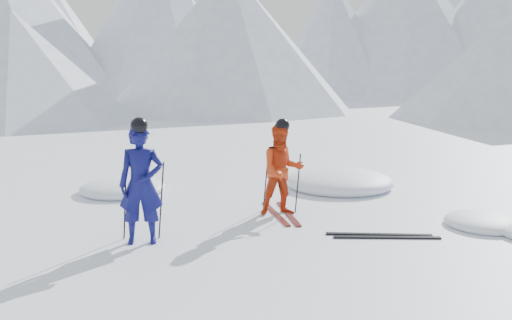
{
  "coord_description": "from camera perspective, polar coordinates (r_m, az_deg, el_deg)",
  "views": [
    {
      "loc": [
        -1.44,
        -8.76,
        2.67
      ],
      "look_at": [
        -1.67,
        0.5,
        1.1
      ],
      "focal_mm": 38.0,
      "sensor_mm": 36.0,
      "label": 1
    }
  ],
  "objects": [
    {
      "name": "pole_blue_left",
      "position": [
        8.73,
        -13.62,
        -4.29
      ],
      "size": [
        0.12,
        0.09,
        1.23
      ],
      "primitive_type": "cylinder",
      "rotation": [
        0.05,
        0.08,
        0.0
      ],
      "color": "black",
      "rests_on": "ground"
    },
    {
      "name": "pole_blue_right",
      "position": [
        8.7,
        -9.94,
        -4.2
      ],
      "size": [
        0.12,
        0.07,
        1.23
      ],
      "primitive_type": "cylinder",
      "rotation": [
        -0.04,
        0.08,
        0.0
      ],
      "color": "black",
      "rests_on": "ground"
    },
    {
      "name": "ground",
      "position": [
        9.27,
        10.37,
        -7.28
      ],
      "size": [
        160.0,
        160.0,
        0.0
      ],
      "primitive_type": "plane",
      "color": "white",
      "rests_on": "ground"
    },
    {
      "name": "pole_red_left",
      "position": [
        10.21,
        1.03,
        -2.32
      ],
      "size": [
        0.11,
        0.09,
        1.11
      ],
      "primitive_type": "cylinder",
      "rotation": [
        0.06,
        0.08,
        0.0
      ],
      "color": "black",
      "rests_on": "ground"
    },
    {
      "name": "ski_loose_a",
      "position": [
        9.06,
        12.8,
        -7.66
      ],
      "size": [
        1.7,
        0.15,
        0.03
      ],
      "primitive_type": "cube",
      "rotation": [
        0.0,
        0.0,
        1.53
      ],
      "color": "black",
      "rests_on": "ground"
    },
    {
      "name": "ski_worn_left",
      "position": [
        10.1,
        2.04,
        -5.63
      ],
      "size": [
        0.52,
        1.67,
        0.03
      ],
      "primitive_type": "cube",
      "rotation": [
        0.0,
        0.0,
        0.26
      ],
      "color": "black",
      "rests_on": "ground"
    },
    {
      "name": "skier_red",
      "position": [
        9.92,
        2.76,
        -1.05
      ],
      "size": [
        0.93,
        0.8,
        1.67
      ],
      "primitive_type": "imported",
      "rotation": [
        0.0,
        0.0,
        0.22
      ],
      "color": "red",
      "rests_on": "ground"
    },
    {
      "name": "snow_lumps",
      "position": [
        11.74,
        5.52,
        -3.58
      ],
      "size": [
        9.12,
        5.48,
        0.54
      ],
      "color": "white",
      "rests_on": "ground"
    },
    {
      "name": "ski_loose_b",
      "position": [
        8.94,
        13.62,
        -7.93
      ],
      "size": [
        1.7,
        0.09,
        0.03
      ],
      "primitive_type": "cube",
      "rotation": [
        0.0,
        0.0,
        1.57
      ],
      "color": "black",
      "rests_on": "ground"
    },
    {
      "name": "mountain_range",
      "position": [
        44.83,
        10.91,
        14.62
      ],
      "size": [
        106.15,
        62.94,
        15.53
      ],
      "color": "#B2BCD1",
      "rests_on": "ground"
    },
    {
      "name": "pole_red_right",
      "position": [
        10.13,
        4.43,
        -2.45
      ],
      "size": [
        0.11,
        0.08,
        1.11
      ],
      "primitive_type": "cylinder",
      "rotation": [
        -0.05,
        0.08,
        0.0
      ],
      "color": "black",
      "rests_on": "ground"
    },
    {
      "name": "skier_blue",
      "position": [
        8.44,
        -12.0,
        -2.55
      ],
      "size": [
        0.73,
        0.53,
        1.84
      ],
      "primitive_type": "imported",
      "rotation": [
        0.0,
        0.0,
        0.14
      ],
      "color": "#0D0E51",
      "rests_on": "ground"
    },
    {
      "name": "ski_worn_right",
      "position": [
        10.1,
        3.41,
        -5.64
      ],
      "size": [
        0.4,
        1.69,
        0.03
      ],
      "primitive_type": "cube",
      "rotation": [
        0.0,
        0.0,
        0.19
      ],
      "color": "black",
      "rests_on": "ground"
    }
  ]
}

